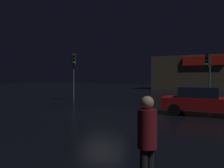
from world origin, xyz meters
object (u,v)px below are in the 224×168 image
traffic_signal_main (74,64)px  pedestrian (147,138)px  traffic_signal_opposite (208,67)px  car_near (203,101)px  store_building (205,73)px

traffic_signal_main → pedestrian: 17.68m
traffic_signal_opposite → car_near: size_ratio=0.83×
traffic_signal_main → pedestrian: size_ratio=2.40×
store_building → pedestrian: bearing=-87.6°
store_building → traffic_signal_main: bearing=-109.9°
car_near → pedestrian: pedestrian is taller
store_building → traffic_signal_opposite: (1.87, -24.91, -0.02)m
car_near → pedestrian: (-0.22, -9.96, 0.24)m
traffic_signal_opposite → car_near: bearing=-90.0°
store_building → pedestrian: 39.37m
pedestrian → store_building: bearing=92.4°
store_building → traffic_signal_main: store_building is taller
traffic_signal_opposite → car_near: 4.87m
traffic_signal_main → traffic_signal_opposite: traffic_signal_main is taller
traffic_signal_main → pedestrian: bearing=-51.6°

